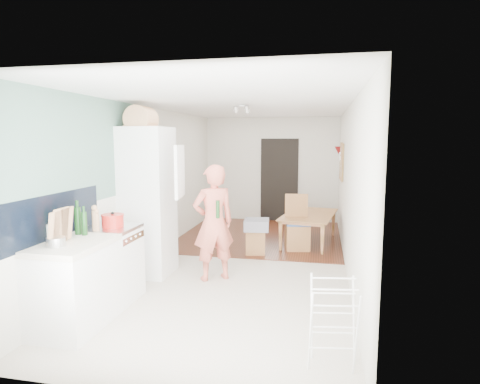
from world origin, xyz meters
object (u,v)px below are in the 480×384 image
(person, at_px, (213,212))
(drying_rack, at_px, (333,324))
(dining_table, at_px, (310,231))
(stool, at_px, (255,242))
(dining_chair, at_px, (297,223))

(person, bearing_deg, drying_rack, 95.88)
(person, height_order, dining_table, person)
(dining_table, height_order, stool, dining_table)
(drying_rack, bearing_deg, dining_chair, 89.49)
(person, relative_size, stool, 4.50)
(stool, bearing_deg, drying_rack, -69.58)
(drying_rack, bearing_deg, stool, 101.75)
(dining_chair, bearing_deg, drying_rack, -92.59)
(dining_table, bearing_deg, person, 159.53)
(person, height_order, stool, person)
(dining_table, distance_m, stool, 1.31)
(person, distance_m, stool, 1.60)
(dining_chair, relative_size, drying_rack, 1.29)
(dining_chair, bearing_deg, stool, -159.19)
(dining_table, relative_size, drying_rack, 1.79)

